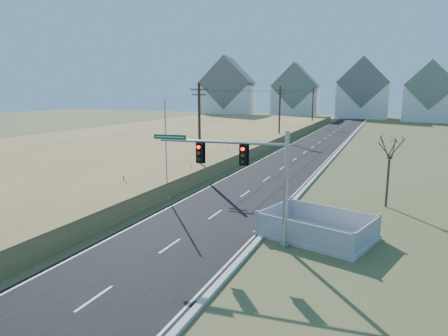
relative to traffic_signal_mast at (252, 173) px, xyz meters
The scene contains 16 objects.
ground 5.49m from the traffic_signal_mast, behind, with size 260.00×260.00×0.00m, color #4B5428.
road 50.07m from the traffic_signal_mast, 94.40° to the left, with size 8.00×180.00×0.06m, color black.
curb 49.92m from the traffic_signal_mast, 89.63° to the left, with size 0.30×180.00×0.18m, color #B2AFA8.
reed_marsh 48.66m from the traffic_signal_mast, 124.98° to the left, with size 38.00×110.00×1.30m, color tan.
utility_pole_near 18.05m from the traffic_signal_mast, 124.97° to the left, with size 1.80×0.26×9.00m.
utility_pole_mid 45.96m from the traffic_signal_mast, 102.99° to the left, with size 1.80×0.26×9.00m.
utility_pole_far 75.49m from the traffic_signal_mast, 97.87° to the left, with size 1.80×0.26×9.00m.
condo_nw 108.26m from the traffic_signal_mast, 112.75° to the left, with size 17.69×13.38×19.05m.
condo_nnw 110.01m from the traffic_signal_mast, 101.45° to the left, with size 14.93×11.17×17.03m.
condo_n 111.85m from the traffic_signal_mast, 90.94° to the left, with size 15.27×10.20×18.54m.
condo_ne 105.07m from the traffic_signal_mast, 81.14° to the left, with size 14.12×10.51×16.52m.
traffic_signal_mast is the anchor object (origin of this frame).
fence_enclosure 5.34m from the traffic_signal_mast, 35.72° to the left, with size 6.94×5.66×1.37m.
open_sign 4.00m from the traffic_signal_mast, 67.05° to the left, with size 0.46×0.11×0.57m.
flagpole 10.88m from the traffic_signal_mast, 145.50° to the left, with size 0.34×0.34×7.61m.
bare_tree 12.44m from the traffic_signal_mast, 57.17° to the left, with size 2.08×2.08×5.51m.
Camera 1 is at (10.43, -19.55, 8.20)m, focal length 32.00 mm.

